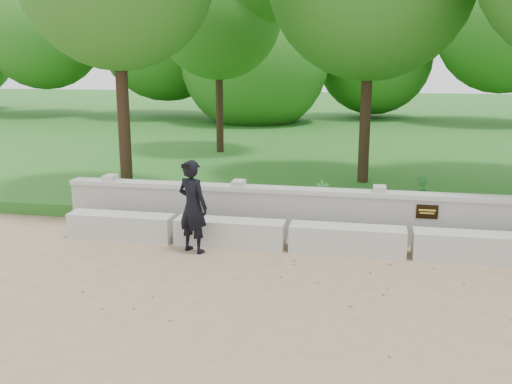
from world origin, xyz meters
TOP-DOWN VIEW (x-y plane):
  - ground at (0.00, 0.00)m, footprint 80.00×80.00m
  - lawn at (0.00, 14.00)m, footprint 40.00×22.00m
  - concrete_bench at (0.00, 1.90)m, footprint 11.90×0.45m
  - parapet_wall at (0.00, 2.60)m, footprint 12.50×0.35m
  - man_main at (-3.51, 1.45)m, footprint 0.67×0.63m
  - tree_far_left at (-5.38, 10.30)m, footprint 3.92×3.92m
  - shrub_a at (-1.56, 3.84)m, footprint 0.35×0.33m
  - shrub_b at (0.42, 4.80)m, footprint 0.36×0.36m

SIDE VIEW (x-z plane):
  - ground at x=0.00m, z-range 0.00..0.00m
  - lawn at x=0.00m, z-range 0.00..0.25m
  - concrete_bench at x=0.00m, z-range 0.00..0.45m
  - parapet_wall at x=0.00m, z-range 0.01..0.91m
  - shrub_b at x=0.42m, z-range 0.25..0.76m
  - shrub_a at x=-1.56m, z-range 0.25..0.80m
  - man_main at x=-3.51m, z-range 0.00..1.56m
  - tree_far_left at x=-5.38m, z-range 1.52..7.99m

